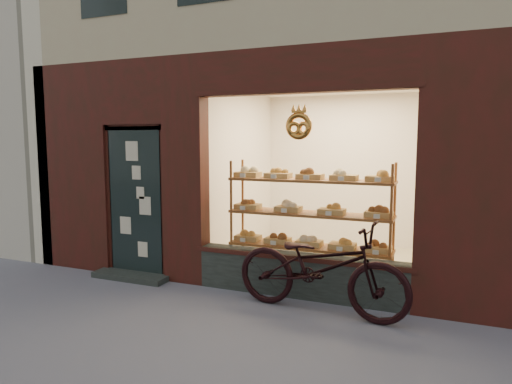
% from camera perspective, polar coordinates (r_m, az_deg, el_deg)
% --- Properties ---
extents(ground, '(90.00, 90.00, 0.00)m').
position_cam_1_polar(ground, '(4.37, -9.49, -20.56)').
color(ground, '#575966').
extents(display_shelf, '(2.20, 0.45, 1.70)m').
position_cam_1_polar(display_shelf, '(6.16, 6.70, -3.90)').
color(display_shelf, brown).
rests_on(display_shelf, ground).
extents(bicycle, '(2.12, 0.93, 1.08)m').
position_cam_1_polar(bicycle, '(5.32, 8.02, -9.27)').
color(bicycle, black).
rests_on(bicycle, ground).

